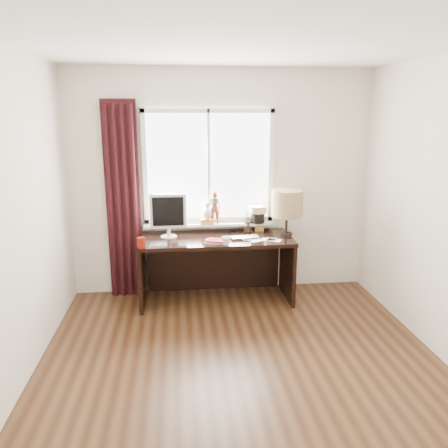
{
  "coord_description": "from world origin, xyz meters",
  "views": [
    {
      "loc": [
        -0.51,
        -3.04,
        2.09
      ],
      "look_at": [
        -0.05,
        1.25,
        1.0
      ],
      "focal_mm": 35.0,
      "sensor_mm": 36.0,
      "label": 1
    }
  ],
  "objects": [
    {
      "name": "notebook_stack",
      "position": [
        -0.12,
        1.44,
        0.77
      ],
      "size": [
        0.26,
        0.22,
        0.03
      ],
      "color": "beige",
      "rests_on": "desk"
    },
    {
      "name": "monitor",
      "position": [
        -0.62,
        1.69,
        1.03
      ],
      "size": [
        0.4,
        0.18,
        0.49
      ],
      "color": "beige",
      "rests_on": "desk"
    },
    {
      "name": "desk_cables",
      "position": [
        0.16,
        1.68,
        0.75
      ],
      "size": [
        0.26,
        0.47,
        0.01
      ],
      "color": "black",
      "rests_on": "desk"
    },
    {
      "name": "curtain",
      "position": [
        -1.13,
        1.91,
        1.12
      ],
      "size": [
        0.38,
        0.09,
        2.25
      ],
      "color": "black",
      "rests_on": "floor"
    },
    {
      "name": "wall_front",
      "position": [
        0.0,
        -2.0,
        1.3
      ],
      "size": [
        3.5,
        0.0,
        2.6
      ],
      "primitive_type": "cube",
      "rotation": [
        1.57,
        0.0,
        0.0
      ],
      "color": "silver",
      "rests_on": "ground"
    },
    {
      "name": "icon_frame",
      "position": [
        0.43,
        1.84,
        0.81
      ],
      "size": [
        0.1,
        0.03,
        0.13
      ],
      "color": "gold",
      "rests_on": "desk"
    },
    {
      "name": "brush_holder",
      "position": [
        0.29,
        1.86,
        0.81
      ],
      "size": [
        0.09,
        0.09,
        0.25
      ],
      "color": "black",
      "rests_on": "desk"
    },
    {
      "name": "loose_papers",
      "position": [
        0.44,
        1.47,
        0.75
      ],
      "size": [
        0.38,
        0.18,
        0.0
      ],
      "color": "white",
      "rests_on": "desk"
    },
    {
      "name": "window",
      "position": [
        -0.13,
        1.95,
        1.31
      ],
      "size": [
        1.52,
        0.23,
        1.4
      ],
      "color": "white",
      "rests_on": "ground"
    },
    {
      "name": "table_lamp",
      "position": [
        0.7,
        1.64,
        1.11
      ],
      "size": [
        0.35,
        0.35,
        0.52
      ],
      "color": "black",
      "rests_on": "desk"
    },
    {
      "name": "red_cup",
      "position": [
        -0.9,
        1.33,
        0.8
      ],
      "size": [
        0.08,
        0.08,
        0.11
      ],
      "primitive_type": "cylinder",
      "color": "#6E1305",
      "rests_on": "desk"
    },
    {
      "name": "floor",
      "position": [
        0.0,
        0.0,
        0.0
      ],
      "size": [
        3.5,
        4.0,
        0.0
      ],
      "primitive_type": "cube",
      "color": "#492E19",
      "rests_on": "ground"
    },
    {
      "name": "desk",
      "position": [
        -0.1,
        1.73,
        0.51
      ],
      "size": [
        1.7,
        0.7,
        0.75
      ],
      "color": "black",
      "rests_on": "floor"
    },
    {
      "name": "ceiling",
      "position": [
        0.0,
        0.0,
        2.6
      ],
      "size": [
        3.5,
        4.0,
        0.0
      ],
      "primitive_type": "cube",
      "color": "white",
      "rests_on": "wall_back"
    },
    {
      "name": "laptop",
      "position": [
        0.22,
        1.56,
        0.76
      ],
      "size": [
        0.33,
        0.23,
        0.02
      ],
      "primitive_type": "imported",
      "rotation": [
        0.0,
        0.0,
        0.1
      ],
      "color": "silver",
      "rests_on": "desk"
    },
    {
      "name": "wall_back",
      "position": [
        0.0,
        2.0,
        1.3
      ],
      "size": [
        3.5,
        0.0,
        2.6
      ],
      "primitive_type": "cube",
      "rotation": [
        1.57,
        0.0,
        0.0
      ],
      "color": "silver",
      "rests_on": "ground"
    },
    {
      "name": "mug",
      "position": [
        -0.02,
        1.33,
        0.8
      ],
      "size": [
        0.13,
        0.13,
        0.1
      ],
      "primitive_type": "imported",
      "rotation": [
        0.0,
        0.0,
        0.55
      ],
      "color": "white",
      "rests_on": "desk"
    }
  ]
}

